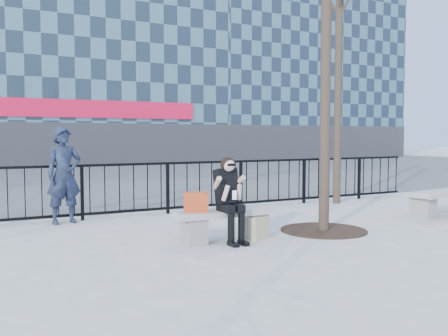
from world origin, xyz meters
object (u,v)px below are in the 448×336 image
bench_main (225,222)px  seated_woman (230,200)px  bench_second (444,200)px  standing_man (64,175)px

bench_main → seated_woman: bearing=-90.0°
bench_second → seated_woman: size_ratio=1.35×
bench_main → seated_woman: size_ratio=1.23×
standing_man → bench_main: bearing=-65.7°
bench_main → standing_man: size_ratio=0.90×
bench_main → standing_man: (-1.97, 2.80, 0.62)m
bench_main → standing_man: bearing=125.2°
seated_woman → standing_man: bearing=123.7°
bench_second → standing_man: bearing=149.6°
standing_man → seated_woman: bearing=-67.2°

